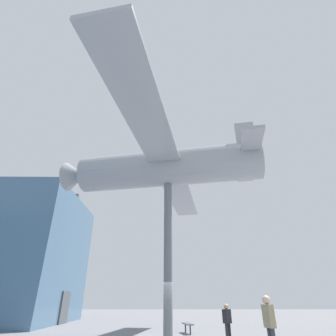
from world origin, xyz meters
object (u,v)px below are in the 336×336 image
object	(u,v)px
support_pylon_central	(168,254)
suspended_airplane	(163,168)
plaza_bench	(188,325)
visitor_second	(269,321)
visitor_person	(227,320)

from	to	relation	value
support_pylon_central	suspended_airplane	xyz separation A→B (m)	(0.06, 0.28, 4.93)
suspended_airplane	plaza_bench	size ratio (longest dim) A/B	12.75
support_pylon_central	suspended_airplane	bearing A→B (deg)	78.19
plaza_bench	suspended_airplane	bearing A→B (deg)	156.85
support_pylon_central	visitor_second	size ratio (longest dim) A/B	4.08
plaza_bench	visitor_person	bearing A→B (deg)	-155.11
visitor_person	plaza_bench	distance (m)	3.79
suspended_airplane	plaza_bench	bearing A→B (deg)	-11.35
support_pylon_central	visitor_second	distance (m)	5.80
visitor_second	suspended_airplane	bearing A→B (deg)	27.08
visitor_person	support_pylon_central	bearing A→B (deg)	142.50
suspended_airplane	plaza_bench	xyz separation A→B (m)	(3.42, -1.46, -8.34)
suspended_airplane	visitor_person	world-z (taller)	suspended_airplane
suspended_airplane	plaza_bench	distance (m)	9.13
visitor_person	plaza_bench	bearing A→B (deg)	75.93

